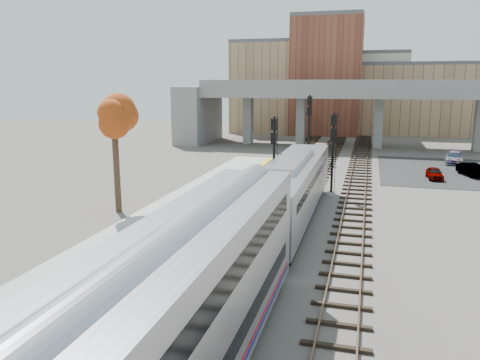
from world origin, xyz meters
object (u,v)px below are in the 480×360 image
at_px(signal_mast_mid, 333,156).
at_px(car_a, 435,173).
at_px(car_b, 472,170).
at_px(car_c, 454,158).
at_px(signal_mast_far, 309,127).
at_px(locomotive, 292,187).
at_px(tree, 114,119).
at_px(signal_mast_near, 274,162).

bearing_deg(signal_mast_mid, car_a, 46.02).
distance_m(car_b, car_c, 7.65).
bearing_deg(signal_mast_far, locomotive, -85.23).
bearing_deg(car_a, signal_mast_mid, -136.59).
relative_size(tree, car_a, 2.74).
xyz_separation_m(locomotive, car_b, (14.73, 19.63, -1.61)).
relative_size(signal_mast_mid, signal_mast_far, 0.88).
height_order(tree, car_a, tree).
relative_size(signal_mast_near, car_b, 1.74).
bearing_deg(locomotive, car_c, 62.27).
height_order(car_b, car_c, car_c).
xyz_separation_m(signal_mast_near, signal_mast_far, (0.00, 21.02, 0.72)).
relative_size(locomotive, car_b, 4.97).
height_order(locomotive, signal_mast_near, signal_mast_near).
height_order(locomotive, signal_mast_far, signal_mast_far).
relative_size(signal_mast_far, car_a, 2.36).
relative_size(car_b, car_c, 0.84).
bearing_deg(signal_mast_far, tree, -111.29).
xyz_separation_m(signal_mast_near, car_b, (16.83, 15.47, -2.55)).
bearing_deg(car_b, tree, -160.32).
xyz_separation_m(locomotive, tree, (-12.35, -1.13, 4.37)).
bearing_deg(car_a, locomotive, -125.32).
height_order(signal_mast_mid, car_c, signal_mast_mid).
bearing_deg(signal_mast_near, car_a, 44.74).
distance_m(signal_mast_mid, car_c, 23.18).
relative_size(locomotive, signal_mast_far, 2.47).
bearing_deg(tree, signal_mast_near, 27.31).
bearing_deg(car_c, signal_mast_mid, -112.32).
distance_m(locomotive, car_a, 20.48).
distance_m(signal_mast_far, car_a, 15.74).
distance_m(signal_mast_near, tree, 12.04).
xyz_separation_m(car_a, car_c, (3.30, 10.09, 0.10)).
height_order(locomotive, car_c, locomotive).
height_order(signal_mast_near, tree, tree).
relative_size(locomotive, tree, 2.13).
distance_m(locomotive, signal_mast_near, 4.76).
distance_m(locomotive, signal_mast_mid, 8.14).
distance_m(locomotive, tree, 13.15).
height_order(tree, car_b, tree).
height_order(signal_mast_near, car_c, signal_mast_near).
height_order(signal_mast_far, tree, tree).
bearing_deg(signal_mast_near, signal_mast_mid, 41.70).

